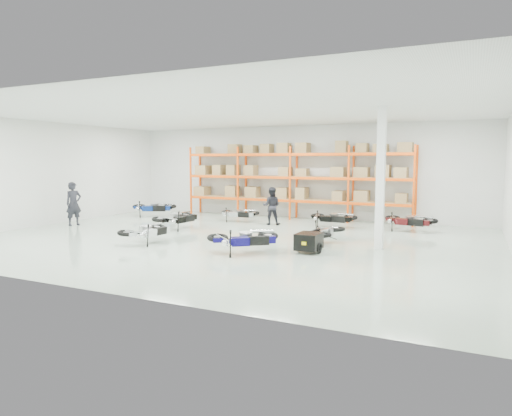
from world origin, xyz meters
The scene contains 14 objects.
room centered at (0.00, 0.00, 2.25)m, with size 18.00×18.00×18.00m.
pallet_rack centered at (0.00, 6.45, 2.26)m, with size 11.28×0.98×3.62m.
structural_column centered at (5.20, 0.50, 2.25)m, with size 0.25×0.25×4.50m, color white.
moto_blue_centre centered at (1.65, -2.02, 0.58)m, with size 0.85×1.91×1.16m, color #0B074A, non-canonical shape.
moto_silver_left centered at (-2.11, -1.95, 0.54)m, with size 0.79×1.77×1.08m, color silver, non-canonical shape.
moto_black_far_left centered at (-3.09, 1.21, 0.58)m, with size 0.84×1.89×1.15m, color black, non-canonical shape.
moto_touring_right centered at (3.38, 0.53, 0.51)m, with size 0.75×1.69×1.03m, color black, non-canonical shape.
trailer centered at (3.38, -1.07, 0.35)m, with size 0.76×1.45×0.60m.
moto_back_a centered at (-6.71, 4.23, 0.59)m, with size 0.85×1.92×1.17m, color navy, non-canonical shape.
moto_back_b centered at (-1.86, 4.32, 0.48)m, with size 0.70×1.58×0.97m, color #AAB0B4, non-canonical shape.
moto_back_c centered at (2.55, 4.39, 0.53)m, with size 0.77×1.73×1.06m, color black, non-canonical shape.
moto_back_d centered at (5.60, 4.69, 0.55)m, with size 0.81×1.81×1.11m, color #420D10, non-canonical shape.
person_left centered at (-7.80, 0.17, 0.95)m, with size 0.69×0.45×1.89m, color #22222A.
person_back centered at (-0.12, 4.08, 0.83)m, with size 0.81×0.63×1.66m, color black.
Camera 1 is at (7.84, -14.21, 2.83)m, focal length 32.00 mm.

